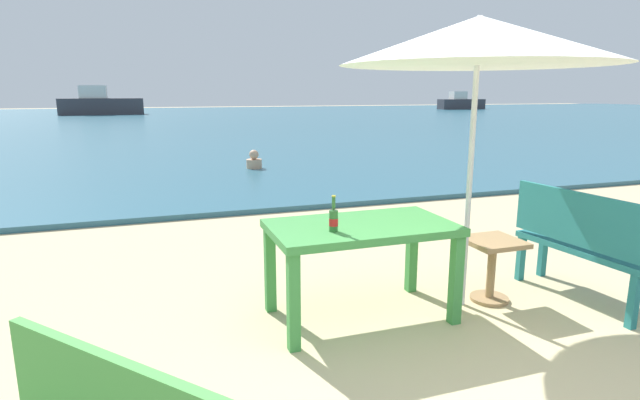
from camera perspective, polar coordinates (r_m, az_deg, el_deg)
sea_water at (r=32.13m, az=-15.66°, el=8.67°), size 120.00×50.00×0.08m
picnic_table_green at (r=3.88m, az=4.67°, el=-4.26°), size 1.40×0.80×0.76m
beer_bottle_amber at (r=3.61m, az=1.54°, el=-2.14°), size 0.07×0.07×0.26m
patio_umbrella at (r=4.14m, az=17.51°, el=16.78°), size 2.10×2.10×2.30m
side_table_wood at (r=4.50m, az=18.89°, el=-6.52°), size 0.44×0.44×0.54m
bench_teal_center at (r=4.74m, az=27.42°, el=-3.95°), size 0.46×1.23×0.95m
swimmer_person at (r=11.28m, az=-7.47°, el=4.38°), size 0.34×0.34×0.41m
boat_fishing_trawler at (r=41.25m, az=-23.58°, el=9.91°), size 5.83×1.59×2.12m
boat_sailboat at (r=51.82m, az=15.65°, el=10.55°), size 4.67×1.27×1.70m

